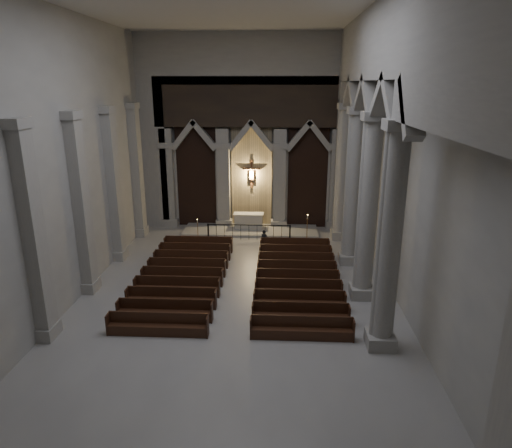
{
  "coord_description": "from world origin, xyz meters",
  "views": [
    {
      "loc": [
        1.78,
        -17.15,
        9.09
      ],
      "look_at": [
        0.74,
        3.0,
        2.85
      ],
      "focal_mm": 32.0,
      "sensor_mm": 36.0,
      "label": 1
    }
  ],
  "objects_px": {
    "candle_stand_right": "(307,233)",
    "pews": "(240,280)",
    "altar": "(249,221)",
    "altar_rail": "(249,229)",
    "worshipper": "(264,240)",
    "candle_stand_left": "(198,234)"
  },
  "relations": [
    {
      "from": "candle_stand_left",
      "to": "candle_stand_right",
      "type": "distance_m",
      "value": 6.6
    },
    {
      "from": "pews",
      "to": "worshipper",
      "type": "distance_m",
      "value": 4.95
    },
    {
      "from": "altar",
      "to": "candle_stand_left",
      "type": "bearing_deg",
      "value": -146.15
    },
    {
      "from": "altar",
      "to": "worshipper",
      "type": "relative_size",
      "value": 1.62
    },
    {
      "from": "candle_stand_right",
      "to": "worshipper",
      "type": "height_order",
      "value": "candle_stand_right"
    },
    {
      "from": "altar",
      "to": "altar_rail",
      "type": "relative_size",
      "value": 0.38
    },
    {
      "from": "altar_rail",
      "to": "pews",
      "type": "bearing_deg",
      "value": -90.0
    },
    {
      "from": "pews",
      "to": "worshipper",
      "type": "bearing_deg",
      "value": 78.59
    },
    {
      "from": "candle_stand_left",
      "to": "worshipper",
      "type": "xyz_separation_m",
      "value": [
        4.08,
        -1.67,
        0.24
      ]
    },
    {
      "from": "candle_stand_right",
      "to": "pews",
      "type": "height_order",
      "value": "candle_stand_right"
    },
    {
      "from": "candle_stand_left",
      "to": "pews",
      "type": "height_order",
      "value": "candle_stand_left"
    },
    {
      "from": "candle_stand_right",
      "to": "pews",
      "type": "distance_m",
      "value": 7.54
    },
    {
      "from": "altar",
      "to": "candle_stand_left",
      "type": "distance_m",
      "value": 3.57
    },
    {
      "from": "candle_stand_right",
      "to": "altar",
      "type": "bearing_deg",
      "value": 153.3
    },
    {
      "from": "altar_rail",
      "to": "worshipper",
      "type": "bearing_deg",
      "value": -60.77
    },
    {
      "from": "candle_stand_right",
      "to": "pews",
      "type": "bearing_deg",
      "value": -117.66
    },
    {
      "from": "candle_stand_left",
      "to": "worshipper",
      "type": "distance_m",
      "value": 4.41
    },
    {
      "from": "worshipper",
      "to": "candle_stand_right",
      "type": "bearing_deg",
      "value": 52.31
    },
    {
      "from": "candle_stand_right",
      "to": "altar_rail",
      "type": "bearing_deg",
      "value": -178.7
    },
    {
      "from": "worshipper",
      "to": "pews",
      "type": "bearing_deg",
      "value": -85.07
    },
    {
      "from": "altar",
      "to": "candle_stand_right",
      "type": "bearing_deg",
      "value": -26.7
    },
    {
      "from": "altar",
      "to": "pews",
      "type": "xyz_separation_m",
      "value": [
        0.14,
        -8.5,
        -0.36
      ]
    }
  ]
}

